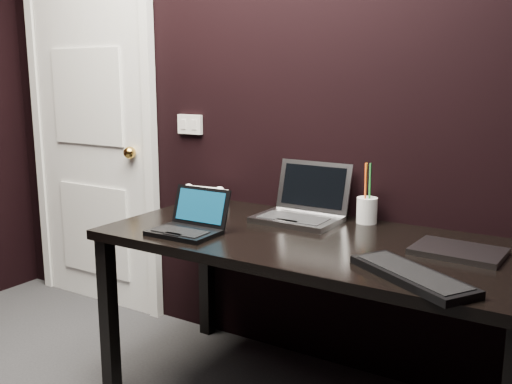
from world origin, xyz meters
The scene contains 11 objects.
wall_back centered at (0.00, 1.80, 1.30)m, with size 4.00×4.00×0.00m, color black.
door centered at (-1.35, 1.78, 1.04)m, with size 0.99×0.10×2.14m.
wall_switch centered at (-0.62, 1.79, 1.12)m, with size 0.15×0.02×0.10m.
desk centered at (0.30, 1.40, 0.66)m, with size 1.70×0.80×0.74m.
netbook centered at (-0.16, 1.19, 0.78)m, with size 0.27×0.24×0.17m.
silver_laptop centered at (0.13, 1.62, 0.79)m, with size 0.36×0.32×0.25m.
ext_keyboard centered at (0.77, 1.13, 0.75)m, with size 0.46×0.36×0.03m.
closed_laptop centered at (0.83, 1.48, 0.75)m, with size 0.32×0.24×0.02m.
desk_phone centered at (-0.42, 1.64, 0.78)m, with size 0.23×0.19×0.11m.
mobile_phone centered at (-0.32, 1.44, 0.78)m, with size 0.07×0.06×0.11m.
pen_cup centered at (0.39, 1.73, 0.80)m, with size 0.09×0.09×0.26m.
Camera 1 is at (1.26, -0.56, 1.36)m, focal length 40.00 mm.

